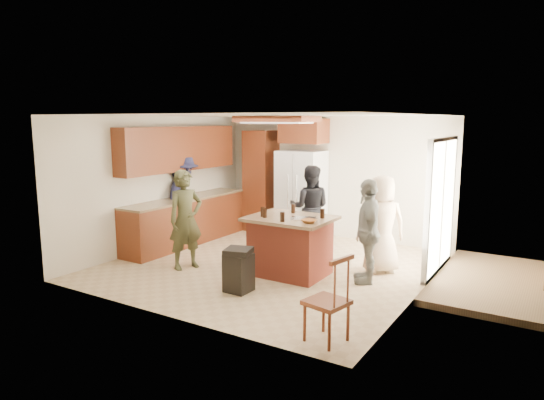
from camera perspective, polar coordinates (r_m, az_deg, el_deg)
The scene contains 12 objects.
person_front_left at distance 8.05m, azimuth -10.11°, elevation -2.28°, with size 0.60×0.44×1.63m, color #3C3D23.
person_behind_left at distance 9.13m, azimuth 4.47°, elevation -0.90°, with size 0.78×0.48×1.60m, color black.
person_behind_right at distance 7.90m, azimuth 12.76°, elevation -2.79°, with size 0.77×0.50×1.58m, color tan.
person_side_right at distance 7.38m, azimuth 11.20°, elevation -3.60°, with size 0.92×0.47×1.58m, color gray.
person_counter at distance 9.78m, azimuth -10.41°, elevation 0.16°, with size 1.14×0.53×1.76m, color #1A1B34.
left_cabinetry at distance 9.67m, azimuth -10.32°, elevation 0.51°, with size 0.64×3.00×2.30m.
back_wall_units at distance 10.51m, azimuth -0.08°, elevation 3.69°, with size 1.80×0.60×2.45m.
refrigerator at distance 10.12m, azimuth 3.46°, elevation 0.71°, with size 0.90×0.76×1.80m.
kitchen_island at distance 7.67m, azimuth 2.17°, elevation -5.35°, with size 1.28×1.03×0.93m.
island_items at distance 7.37m, azimuth 2.91°, elevation -1.97°, with size 1.00×0.76×0.15m.
trash_bin at distance 6.99m, azimuth -3.95°, elevation -8.17°, with size 0.45×0.45×0.63m.
spindle_chair at distance 5.45m, azimuth 6.63°, elevation -11.88°, with size 0.50×0.50×0.99m.
Camera 1 is at (4.15, -6.71, 2.43)m, focal length 32.00 mm.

